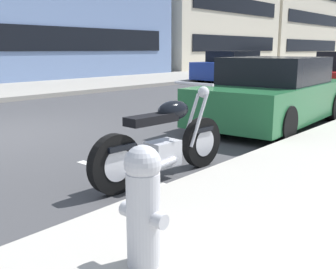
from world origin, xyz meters
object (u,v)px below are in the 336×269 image
(fire_hydrant, at_px, (143,203))
(parked_car_at_intersection, at_px, (273,94))
(car_opposite_curb, at_px, (232,67))
(parked_motorcycle, at_px, (164,143))

(fire_hydrant, bearing_deg, parked_car_at_intersection, 18.85)
(parked_car_at_intersection, distance_m, car_opposite_curb, 11.39)
(parked_motorcycle, relative_size, fire_hydrant, 2.62)
(parked_car_at_intersection, relative_size, car_opposite_curb, 0.98)
(parked_motorcycle, xyz_separation_m, car_opposite_curb, (13.30, 7.32, 0.25))
(parked_car_at_intersection, distance_m, fire_hydrant, 6.19)
(car_opposite_curb, distance_m, fire_hydrant, 17.41)
(parked_car_at_intersection, bearing_deg, fire_hydrant, -164.43)
(fire_hydrant, bearing_deg, car_opposite_curb, 29.96)
(parked_car_at_intersection, height_order, fire_hydrant, parked_car_at_intersection)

